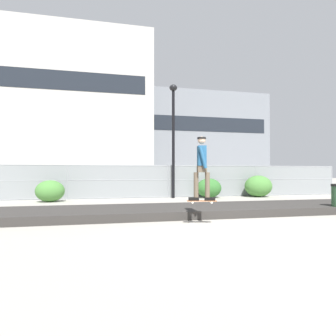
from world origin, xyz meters
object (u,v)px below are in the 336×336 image
skateboard (202,201)px  parked_car_near (110,182)px  shrub_center (209,188)px  shrub_left (50,191)px  parked_car_far (272,181)px  skater (202,164)px  shrub_right (258,186)px  parked_car_mid (203,181)px  street_lamp (173,127)px

skateboard → parked_car_near: size_ratio=0.18×
shrub_center → shrub_left: bearing=-176.7°
skateboard → parked_car_far: 15.27m
parked_car_near → shrub_left: bearing=-124.2°
skater → shrub_right: 10.13m
parked_car_far → shrub_center: bearing=-149.2°
parked_car_far → shrub_left: parked_car_far is taller
shrub_right → parked_car_mid: bearing=117.8°
parked_car_mid → skateboard: bearing=-109.9°
shrub_left → skateboard: bearing=-55.5°
parked_car_near → parked_car_mid: 6.42m
street_lamp → parked_car_mid: 5.58m
skater → parked_car_near: bearing=100.5°
street_lamp → shrub_center: 4.00m
parked_car_mid → parked_car_far: bearing=0.9°
parked_car_near → shrub_center: parked_car_near is taller
parked_car_mid → shrub_center: bearing=-105.1°
shrub_center → shrub_right: (3.04, -0.06, 0.08)m
shrub_left → parked_car_far: bearing=16.3°
shrub_left → skater: bearing=-55.5°
skateboard → street_lamp: (1.22, 8.26, 3.36)m
shrub_left → shrub_center: size_ratio=0.96×
shrub_right → parked_car_far: bearing=48.9°
parked_car_near → parked_car_far: 11.86m
parked_car_mid → parked_car_far: size_ratio=0.99×
parked_car_mid → shrub_right: 4.34m
skater → street_lamp: street_lamp is taller
parked_car_near → shrub_left: parked_car_near is taller
parked_car_near → parked_car_far: same height
parked_car_near → parked_car_far: (11.86, 0.00, 0.00)m
parked_car_far → skater: bearing=-129.3°
parked_car_far → shrub_left: (-14.81, -4.34, -0.31)m
parked_car_near → shrub_center: size_ratio=3.15×
shrub_left → shrub_right: shrub_right is taller
parked_car_mid → shrub_left: size_ratio=3.22×
skateboard → shrub_right: size_ratio=0.51×
skateboard → skater: skater is taller
street_lamp → skateboard: bearing=-98.4°
skateboard → parked_car_near: (-2.19, 11.81, 0.19)m
skater → parked_car_mid: size_ratio=0.40×
shrub_left → shrub_right: (11.40, 0.43, 0.10)m
parked_car_near → shrub_right: (8.45, -3.92, -0.21)m
parked_car_mid → shrub_right: size_ratio=2.71×
street_lamp → parked_car_near: size_ratio=1.42×
skateboard → parked_car_far: (9.68, 11.81, 0.19)m
parked_car_far → shrub_right: (-3.42, -3.92, -0.21)m
parked_car_mid → shrub_right: (2.02, -3.83, -0.21)m
street_lamp → shrub_right: size_ratio=3.92×
skater → shrub_right: skater is taller
skater → parked_car_far: (9.68, 11.81, -0.81)m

